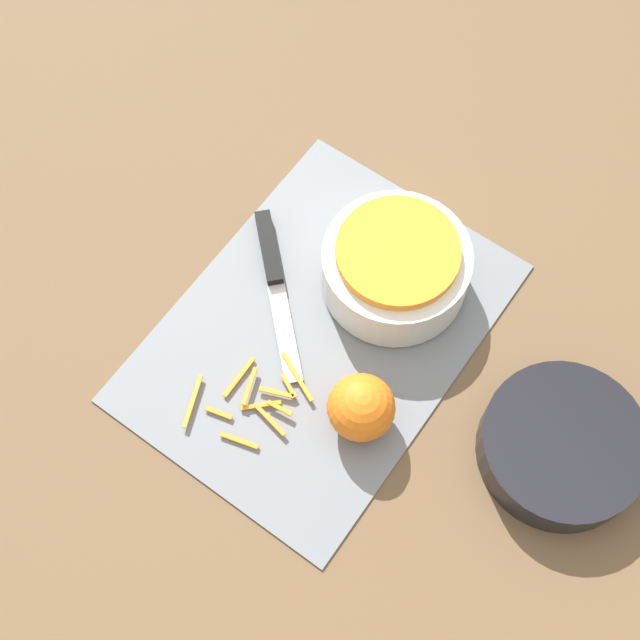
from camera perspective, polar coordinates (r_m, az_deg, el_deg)
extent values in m
plane|color=brown|center=(1.09, 0.00, -0.78)|extent=(4.00, 4.00, 0.00)
cube|color=slate|center=(1.09, 0.00, -0.72)|extent=(0.46, 0.34, 0.01)
cylinder|color=silver|center=(1.09, 4.84, 3.31)|extent=(0.18, 0.18, 0.07)
cylinder|color=orange|center=(1.06, 5.01, 4.31)|extent=(0.15, 0.15, 0.02)
cylinder|color=black|center=(1.05, 15.22, -7.79)|extent=(0.19, 0.19, 0.05)
cube|color=black|center=(1.13, -3.29, 4.64)|extent=(0.08, 0.09, 0.02)
cube|color=silver|center=(1.09, -2.26, -0.82)|extent=(0.11, 0.11, 0.00)
sphere|color=orange|center=(1.01, 2.65, -5.61)|extent=(0.08, 0.08, 0.08)
cube|color=orange|center=(1.06, -6.50, -5.93)|extent=(0.01, 0.03, 0.00)
cube|color=orange|center=(1.04, -5.20, -7.70)|extent=(0.02, 0.05, 0.00)
cube|color=orange|center=(1.06, -2.02, -4.22)|extent=(0.02, 0.03, 0.00)
cube|color=orange|center=(1.06, -8.15, -5.17)|extent=(0.06, 0.03, 0.00)
cube|color=orange|center=(1.04, -3.23, -6.39)|extent=(0.01, 0.05, 0.00)
cube|color=orange|center=(1.06, -4.54, -4.24)|extent=(0.05, 0.02, 0.00)
cube|color=orange|center=(1.05, -3.95, -5.37)|extent=(0.04, 0.04, 0.00)
cube|color=orange|center=(1.06, -1.46, -3.66)|extent=(0.03, 0.07, 0.00)
cube|color=orange|center=(1.05, -2.59, -5.65)|extent=(0.01, 0.03, 0.00)
cube|color=orange|center=(1.06, -2.81, -4.66)|extent=(0.02, 0.04, 0.00)
cube|color=orange|center=(1.07, -5.20, -3.66)|extent=(0.06, 0.01, 0.00)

